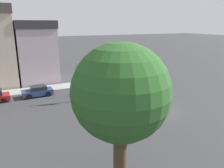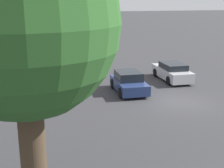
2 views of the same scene
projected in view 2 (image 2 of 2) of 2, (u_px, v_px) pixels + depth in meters
name	position (u px, v px, depth m)	size (l,w,h in m)	color
ground_plane	(179.00, 101.00, 20.41)	(300.00, 300.00, 0.00)	#333335
street_tree	(24.00, 26.00, 8.10)	(5.12, 5.12, 8.41)	#423323
traffic_signal	(64.00, 44.00, 23.73)	(0.62, 1.76, 4.53)	#515456
crossing_car_0	(172.00, 72.00, 25.62)	(4.67, 2.12, 1.44)	#B7B7BC
crossing_car_1	(129.00, 82.00, 22.31)	(4.09, 2.21, 1.49)	navy
parked_car_0	(4.00, 68.00, 27.10)	(1.98, 3.87, 1.35)	navy
fire_hydrant	(58.00, 72.00, 26.59)	(0.22, 0.22, 0.92)	red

